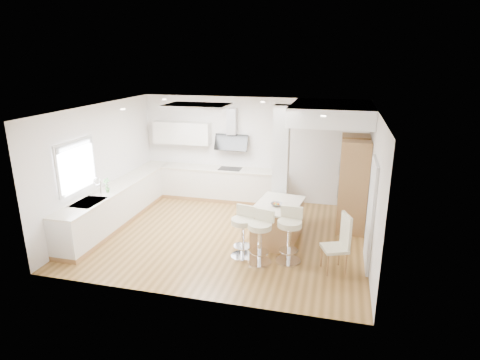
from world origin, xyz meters
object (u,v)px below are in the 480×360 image
(peninsula, at_px, (278,222))
(bar_stool_a, at_px, (243,229))
(bar_stool_b, at_px, (260,234))
(dining_chair, at_px, (340,241))
(bar_stool_c, at_px, (290,232))

(peninsula, distance_m, bar_stool_a, 1.09)
(bar_stool_b, height_order, dining_chair, dining_chair)
(bar_stool_c, xyz_separation_m, dining_chair, (0.94, -0.11, -0.02))
(bar_stool_c, distance_m, dining_chair, 0.95)
(bar_stool_a, height_order, bar_stool_b, bar_stool_b)
(dining_chair, bearing_deg, bar_stool_a, 155.33)
(bar_stool_b, relative_size, bar_stool_c, 0.97)
(bar_stool_a, xyz_separation_m, bar_stool_c, (0.91, 0.02, 0.03))
(dining_chair, bearing_deg, bar_stool_b, 160.99)
(bar_stool_a, relative_size, bar_stool_b, 0.99)
(peninsula, xyz_separation_m, bar_stool_b, (-0.16, -1.09, 0.17))
(bar_stool_b, bearing_deg, bar_stool_a, 174.81)
(bar_stool_a, relative_size, dining_chair, 0.93)
(bar_stool_a, xyz_separation_m, bar_stool_b, (0.38, -0.16, 0.01))
(bar_stool_a, distance_m, bar_stool_b, 0.41)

